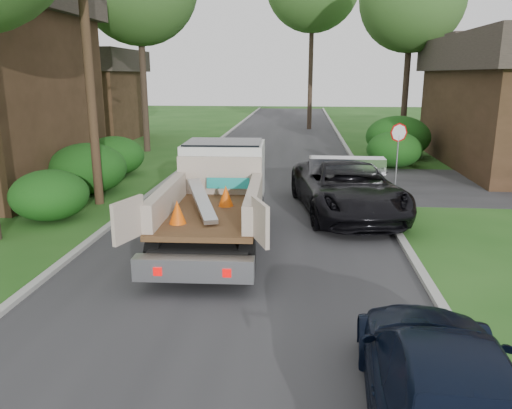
{
  "coord_description": "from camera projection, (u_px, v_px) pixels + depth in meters",
  "views": [
    {
      "loc": [
        1.38,
        -11.09,
        4.31
      ],
      "look_at": [
        0.3,
        0.77,
        1.2
      ],
      "focal_mm": 35.0,
      "sensor_mm": 36.0,
      "label": 1
    }
  ],
  "objects": [
    {
      "name": "curb_left",
      "position": [
        175.0,
        174.0,
        21.87
      ],
      "size": [
        0.2,
        90.0,
        0.12
      ],
      "primitive_type": "cube",
      "color": "#9E9E99",
      "rests_on": "ground"
    },
    {
      "name": "utility_pole",
      "position": [
        87.0,
        46.0,
        15.86
      ],
      "size": [
        2.42,
        1.25,
        10.0
      ],
      "color": "#382619",
      "rests_on": "ground"
    },
    {
      "name": "house_left_far",
      "position": [
        80.0,
        94.0,
        33.5
      ],
      "size": [
        7.56,
        7.56,
        6.0
      ],
      "color": "#342315",
      "rests_on": "ground"
    },
    {
      "name": "road",
      "position": [
        268.0,
        177.0,
        21.53
      ],
      "size": [
        8.0,
        90.0,
        0.02
      ],
      "primitive_type": "cube",
      "color": "#28282B",
      "rests_on": "ground"
    },
    {
      "name": "hedge_right_b",
      "position": [
        398.0,
        137.0,
        26.46
      ],
      "size": [
        3.38,
        3.38,
        2.21
      ],
      "primitive_type": "ellipsoid",
      "color": "#104611",
      "rests_on": "ground"
    },
    {
      "name": "flatbed_truck",
      "position": [
        219.0,
        188.0,
        13.56
      ],
      "size": [
        3.02,
        6.52,
        2.44
      ],
      "rotation": [
        0.0,
        0.0,
        0.03
      ],
      "color": "black",
      "rests_on": "ground"
    },
    {
      "name": "hedge_left_c",
      "position": [
        114.0,
        156.0,
        21.91
      ],
      "size": [
        2.6,
        2.6,
        1.7
      ],
      "primitive_type": "ellipsoid",
      "color": "#104611",
      "rests_on": "ground"
    },
    {
      "name": "navy_suv",
      "position": [
        443.0,
        384.0,
        6.03
      ],
      "size": [
        2.2,
        4.81,
        1.36
      ],
      "primitive_type": "imported",
      "rotation": [
        0.0,
        0.0,
        3.08
      ],
      "color": "black",
      "rests_on": "ground"
    },
    {
      "name": "hedge_right_a",
      "position": [
        394.0,
        150.0,
        23.7
      ],
      "size": [
        2.6,
        2.6,
        1.7
      ],
      "primitive_type": "ellipsoid",
      "color": "#104611",
      "rests_on": "ground"
    },
    {
      "name": "stop_sign",
      "position": [
        398.0,
        141.0,
        19.66
      ],
      "size": [
        0.71,
        0.32,
        2.48
      ],
      "color": "slate",
      "rests_on": "ground"
    },
    {
      "name": "curb_right",
      "position": [
        365.0,
        178.0,
        21.16
      ],
      "size": [
        0.2,
        90.0,
        0.12
      ],
      "primitive_type": "cube",
      "color": "#9E9E99",
      "rests_on": "ground"
    },
    {
      "name": "hedge_left_a",
      "position": [
        50.0,
        195.0,
        15.13
      ],
      "size": [
        2.34,
        2.34,
        1.53
      ],
      "primitive_type": "ellipsoid",
      "color": "#104611",
      "rests_on": "ground"
    },
    {
      "name": "hedge_left_b",
      "position": [
        88.0,
        168.0,
        18.49
      ],
      "size": [
        2.86,
        2.86,
        1.87
      ],
      "primitive_type": "ellipsoid",
      "color": "#104611",
      "rests_on": "ground"
    },
    {
      "name": "ground",
      "position": [
        240.0,
        261.0,
        11.89
      ],
      "size": [
        120.0,
        120.0,
        0.0
      ],
      "primitive_type": "plane",
      "color": "#1E4D16",
      "rests_on": "ground"
    },
    {
      "name": "black_pickup",
      "position": [
        347.0,
        187.0,
        15.77
      ],
      "size": [
        3.76,
        6.48,
        1.7
      ],
      "primitive_type": "imported",
      "rotation": [
        0.0,
        0.0,
        0.16
      ],
      "color": "black",
      "rests_on": "ground"
    }
  ]
}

